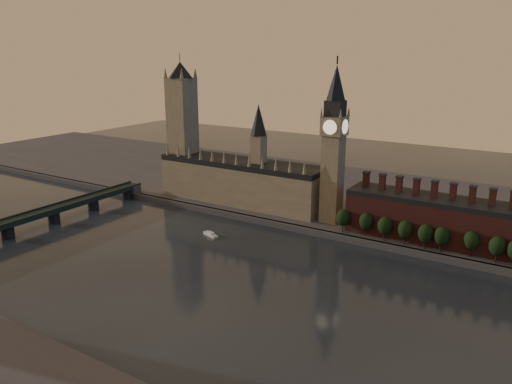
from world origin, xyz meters
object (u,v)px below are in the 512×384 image
victoria_tower (182,124)px  river_boat (211,234)px  westminster_bridge (27,220)px  big_ben (334,143)px

victoria_tower → river_boat: (72.07, -61.49, -58.13)m
victoria_tower → river_boat: 111.15m
victoria_tower → westminster_bridge: bearing=-106.6°
big_ben → westminster_bridge: big_ben is taller
westminster_bridge → victoria_tower: bearing=73.4°
westminster_bridge → river_boat: size_ratio=15.45×
victoria_tower → westminster_bridge: size_ratio=0.54×
big_ben → river_boat: (-57.93, -56.49, -55.87)m
big_ben → river_boat: bearing=-135.7°
river_boat → victoria_tower: bearing=160.1°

